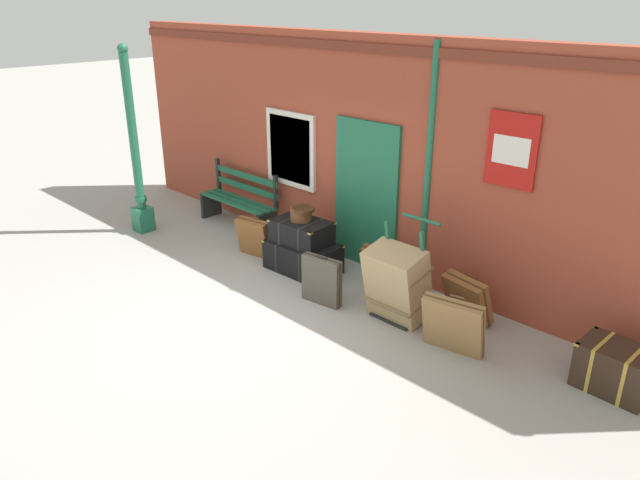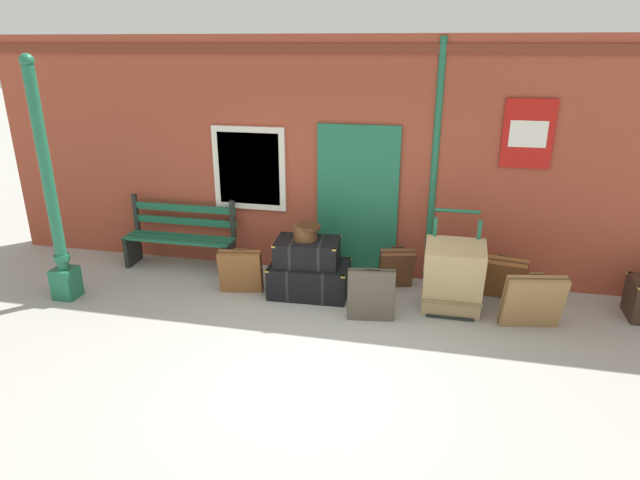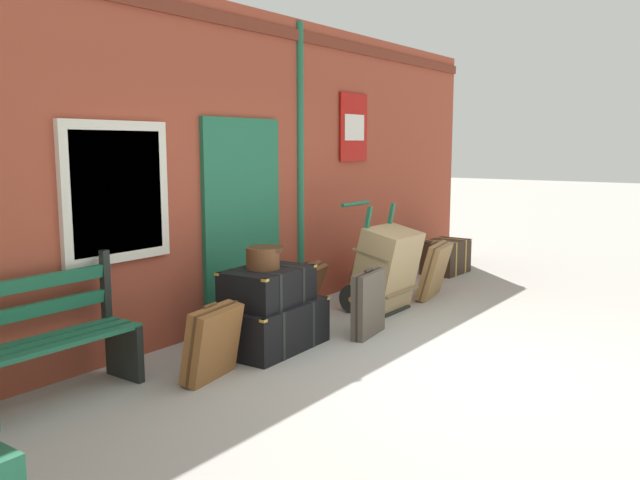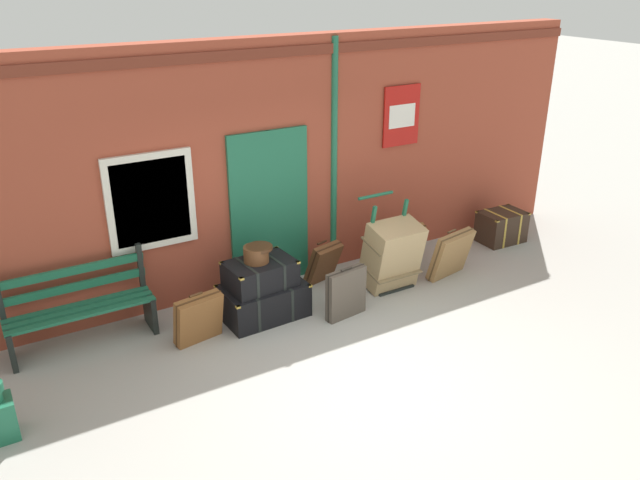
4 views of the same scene
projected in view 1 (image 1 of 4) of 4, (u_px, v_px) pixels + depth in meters
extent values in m
plane|color=#A3A099|center=(225.00, 321.00, 7.17)|extent=(60.00, 60.00, 0.00)
cube|color=#9E422D|center=(368.00, 153.00, 8.28)|extent=(10.40, 0.30, 3.20)
cube|color=maroon|center=(364.00, 47.00, 7.63)|extent=(10.40, 0.03, 0.12)
cube|color=#1E6647|center=(366.00, 196.00, 8.30)|extent=(1.10, 0.05, 2.10)
cube|color=#123D2A|center=(365.00, 196.00, 8.29)|extent=(0.06, 0.02, 2.10)
cube|color=silver|center=(291.00, 149.00, 9.13)|extent=(1.04, 0.06, 1.16)
cube|color=silver|center=(290.00, 150.00, 9.12)|extent=(0.88, 0.02, 1.00)
cylinder|color=#1E6647|center=(428.00, 171.00, 7.46)|extent=(0.09, 0.09, 3.14)
cube|color=#B7140F|center=(512.00, 151.00, 6.57)|extent=(0.60, 0.02, 0.84)
cube|color=white|center=(511.00, 151.00, 6.56)|extent=(0.44, 0.01, 0.32)
cube|color=#1E6647|center=(143.00, 219.00, 9.87)|extent=(0.28, 0.28, 0.40)
cylinder|color=#1E6647|center=(133.00, 134.00, 9.33)|extent=(0.14, 0.14, 2.46)
cylinder|color=#1E6647|center=(141.00, 199.00, 9.74)|extent=(0.19, 0.19, 0.08)
sphere|color=#1E6647|center=(122.00, 49.00, 8.84)|extent=(0.16, 0.16, 0.16)
cube|color=#1E6647|center=(230.00, 203.00, 9.85)|extent=(1.60, 0.09, 0.04)
cube|color=#1E6647|center=(237.00, 201.00, 9.94)|extent=(1.60, 0.09, 0.04)
cube|color=#1E6647|center=(244.00, 199.00, 10.03)|extent=(1.60, 0.09, 0.04)
cube|color=#1E6647|center=(246.00, 187.00, 10.00)|extent=(1.60, 0.05, 0.10)
cube|color=#1E6647|center=(245.00, 176.00, 9.92)|extent=(1.60, 0.05, 0.10)
cube|color=black|center=(211.00, 204.00, 10.52)|extent=(0.06, 0.40, 0.45)
cube|color=black|center=(218.00, 174.00, 10.46)|extent=(0.06, 0.06, 0.56)
cube|color=black|center=(267.00, 225.00, 9.53)|extent=(0.06, 0.40, 0.45)
cube|color=black|center=(276.00, 192.00, 9.47)|extent=(0.06, 0.06, 0.56)
cube|color=black|center=(303.00, 257.00, 8.43)|extent=(1.02, 0.68, 0.42)
cube|color=black|center=(292.00, 252.00, 8.57)|extent=(0.06, 0.65, 0.43)
cube|color=black|center=(315.00, 261.00, 8.29)|extent=(0.06, 0.65, 0.43)
cube|color=#B79338|center=(264.00, 241.00, 8.44)|extent=(0.05, 0.05, 0.02)
cube|color=#B79338|center=(314.00, 260.00, 7.85)|extent=(0.05, 0.05, 0.02)
cube|color=#B79338|center=(294.00, 230.00, 8.86)|extent=(0.05, 0.05, 0.02)
cube|color=#B79338|center=(343.00, 246.00, 8.26)|extent=(0.05, 0.05, 0.02)
cube|color=silver|center=(287.00, 262.00, 8.24)|extent=(0.36, 0.01, 0.10)
cube|color=black|center=(302.00, 232.00, 8.31)|extent=(0.84, 0.60, 0.32)
cube|color=black|center=(292.00, 229.00, 8.41)|extent=(0.08, 0.55, 0.33)
cube|color=black|center=(311.00, 235.00, 8.20)|extent=(0.08, 0.55, 0.33)
cube|color=#B79338|center=(269.00, 220.00, 8.30)|extent=(0.05, 0.05, 0.02)
cube|color=#B79338|center=(310.00, 233.00, 7.85)|extent=(0.05, 0.05, 0.02)
cube|color=#B79338|center=(293.00, 211.00, 8.65)|extent=(0.05, 0.05, 0.02)
cube|color=#B79338|center=(334.00, 223.00, 8.20)|extent=(0.05, 0.05, 0.02)
cylinder|color=brown|center=(301.00, 214.00, 8.25)|extent=(0.30, 0.30, 0.19)
cylinder|color=#432715|center=(303.00, 209.00, 8.19)|extent=(0.32, 0.32, 0.04)
cube|color=black|center=(394.00, 318.00, 7.21)|extent=(0.56, 0.28, 0.03)
cube|color=#1E6647|center=(390.00, 264.00, 7.29)|extent=(0.04, 0.27, 1.19)
cube|color=#1E6647|center=(424.00, 276.00, 6.96)|extent=(0.04, 0.27, 1.19)
cylinder|color=#1E6647|center=(421.00, 219.00, 7.06)|extent=(0.54, 0.04, 0.04)
cylinder|color=black|center=(387.00, 292.00, 7.54)|extent=(0.04, 0.32, 0.32)
cylinder|color=#B79338|center=(387.00, 292.00, 7.54)|extent=(0.07, 0.06, 0.06)
cylinder|color=black|center=(429.00, 309.00, 7.12)|extent=(0.04, 0.32, 0.32)
cylinder|color=#B79338|center=(429.00, 309.00, 7.12)|extent=(0.07, 0.06, 0.06)
cube|color=tan|center=(397.00, 283.00, 7.05)|extent=(0.68, 0.62, 0.95)
cube|color=olive|center=(396.00, 298.00, 7.13)|extent=(0.70, 0.45, 0.12)
cube|color=olive|center=(398.00, 269.00, 6.98)|extent=(0.70, 0.45, 0.12)
cube|color=brown|center=(467.00, 299.00, 7.09)|extent=(0.64, 0.45, 0.58)
cylinder|color=#4F3018|center=(471.00, 276.00, 7.00)|extent=(0.16, 0.06, 0.03)
cube|color=#482C16|center=(467.00, 299.00, 7.09)|extent=(0.62, 0.32, 0.55)
cube|color=#51473D|center=(322.00, 281.00, 7.49)|extent=(0.56, 0.20, 0.62)
cylinder|color=#302A24|center=(322.00, 257.00, 7.37)|extent=(0.16, 0.05, 0.03)
cube|color=#2C2721|center=(322.00, 281.00, 7.49)|extent=(0.56, 0.09, 0.63)
cube|color=brown|center=(254.00, 237.00, 8.87)|extent=(0.59, 0.35, 0.59)
cylinder|color=#4F3018|center=(255.00, 218.00, 8.77)|extent=(0.16, 0.05, 0.03)
cube|color=#482C16|center=(254.00, 237.00, 8.87)|extent=(0.58, 0.22, 0.58)
cube|color=olive|center=(453.00, 326.00, 6.43)|extent=(0.71, 0.42, 0.67)
cylinder|color=brown|center=(457.00, 297.00, 6.31)|extent=(0.16, 0.06, 0.03)
cube|color=brown|center=(453.00, 326.00, 6.43)|extent=(0.70, 0.31, 0.65)
cube|color=brown|center=(380.00, 265.00, 7.96)|extent=(0.52, 0.44, 0.59)
cylinder|color=#3A2112|center=(383.00, 245.00, 7.87)|extent=(0.16, 0.07, 0.03)
cube|color=#351E10|center=(380.00, 265.00, 7.96)|extent=(0.50, 0.34, 0.56)
cube|color=#332319|center=(615.00, 369.00, 5.85)|extent=(0.69, 0.50, 0.48)
cube|color=#B79338|center=(600.00, 362.00, 5.95)|extent=(0.05, 0.49, 0.49)
cube|color=#B79338|center=(631.00, 375.00, 5.75)|extent=(0.05, 0.49, 0.49)
cube|color=#B79338|center=(577.00, 344.00, 5.83)|extent=(0.05, 0.05, 0.02)
cube|color=#B79338|center=(596.00, 328.00, 6.11)|extent=(0.05, 0.05, 0.02)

